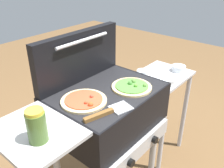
# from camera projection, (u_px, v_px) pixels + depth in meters

# --- Properties ---
(grill) EXTENTS (0.96, 0.53, 0.90)m
(grill) POSITION_uv_depth(u_px,v_px,m) (106.00, 112.00, 1.45)
(grill) COLOR black
(grill) RESTS_ON ground_plane
(grill_lid_open) EXTENTS (0.63, 0.08, 0.30)m
(grill_lid_open) POSITION_uv_depth(u_px,v_px,m) (79.00, 57.00, 1.45)
(grill_lid_open) COLOR black
(grill_lid_open) RESTS_ON grill
(pizza_pepperoni) EXTENTS (0.24, 0.24, 0.04)m
(pizza_pepperoni) POSITION_uv_depth(u_px,v_px,m) (84.00, 100.00, 1.28)
(pizza_pepperoni) COLOR beige
(pizza_pepperoni) RESTS_ON grill
(pizza_veggie) EXTENTS (0.23, 0.23, 0.04)m
(pizza_veggie) POSITION_uv_depth(u_px,v_px,m) (132.00, 86.00, 1.41)
(pizza_veggie) COLOR #E0C17F
(pizza_veggie) RESTS_ON grill
(sauce_jar) EXTENTS (0.08, 0.08, 0.15)m
(sauce_jar) POSITION_uv_depth(u_px,v_px,m) (37.00, 126.00, 0.98)
(sauce_jar) COLOR #4C6B2D
(sauce_jar) RESTS_ON grill
(spatula) EXTENTS (0.27, 0.12, 0.02)m
(spatula) POSITION_uv_depth(u_px,v_px,m) (108.00, 112.00, 1.18)
(spatula) COLOR #B7BABF
(spatula) RESTS_ON grill
(prep_table) EXTENTS (0.44, 0.36, 0.76)m
(prep_table) POSITION_uv_depth(u_px,v_px,m) (160.00, 98.00, 2.00)
(prep_table) COLOR #B2B2B7
(prep_table) RESTS_ON ground_plane
(topping_bowl_near) EXTENTS (0.09, 0.09, 0.04)m
(topping_bowl_near) POSITION_uv_depth(u_px,v_px,m) (143.00, 73.00, 1.87)
(topping_bowl_near) COLOR silver
(topping_bowl_near) RESTS_ON prep_table
(topping_bowl_far) EXTENTS (0.11, 0.11, 0.04)m
(topping_bowl_far) POSITION_uv_depth(u_px,v_px,m) (179.00, 68.00, 1.95)
(topping_bowl_far) COLOR silver
(topping_bowl_far) RESTS_ON prep_table
(topping_bowl_middle) EXTENTS (0.11, 0.11, 0.04)m
(topping_bowl_middle) POSITION_uv_depth(u_px,v_px,m) (167.00, 81.00, 1.75)
(topping_bowl_middle) COLOR silver
(topping_bowl_middle) RESTS_ON prep_table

